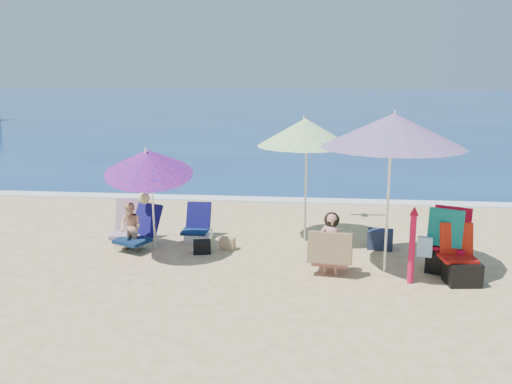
# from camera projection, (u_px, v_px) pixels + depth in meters

# --- Properties ---
(ground) EXTENTS (120.00, 120.00, 0.00)m
(ground) POSITION_uv_depth(u_px,v_px,m) (269.00, 277.00, 8.54)
(ground) COLOR #D8BC84
(ground) RESTS_ON ground
(sea) EXTENTS (120.00, 80.00, 0.12)m
(sea) POSITION_uv_depth(u_px,v_px,m) (309.00, 104.00, 52.28)
(sea) COLOR navy
(sea) RESTS_ON ground
(foam) EXTENTS (120.00, 0.50, 0.04)m
(foam) POSITION_uv_depth(u_px,v_px,m) (287.00, 200.00, 13.49)
(foam) COLOR white
(foam) RESTS_ON ground
(umbrella_turquoise) EXTENTS (2.66, 2.66, 2.49)m
(umbrella_turquoise) POSITION_uv_depth(u_px,v_px,m) (393.00, 131.00, 8.41)
(umbrella_turquoise) COLOR white
(umbrella_turquoise) RESTS_ON ground
(umbrella_striped) EXTENTS (1.84, 1.84, 2.28)m
(umbrella_striped) POSITION_uv_depth(u_px,v_px,m) (305.00, 132.00, 9.98)
(umbrella_striped) COLOR silver
(umbrella_striped) RESTS_ON ground
(umbrella_blue) EXTENTS (1.75, 1.80, 1.98)m
(umbrella_blue) POSITION_uv_depth(u_px,v_px,m) (148.00, 162.00, 9.09)
(umbrella_blue) COLOR white
(umbrella_blue) RESTS_ON ground
(furled_umbrella) EXTENTS (0.15, 0.25, 1.20)m
(furled_umbrella) POSITION_uv_depth(u_px,v_px,m) (412.00, 241.00, 8.15)
(furled_umbrella) COLOR red
(furled_umbrella) RESTS_ON ground
(chair_navy) EXTENTS (0.54, 0.59, 0.65)m
(chair_navy) POSITION_uv_depth(u_px,v_px,m) (198.00, 230.00, 10.43)
(chair_navy) COLOR #0D244A
(chair_navy) RESTS_ON ground
(chair_rainbow) EXTENTS (0.69, 0.77, 0.77)m
(chair_rainbow) POSITION_uv_depth(u_px,v_px,m) (130.00, 232.00, 10.17)
(chair_rainbow) COLOR #D9774C
(chair_rainbow) RESTS_ON ground
(camp_chair_left) EXTENTS (0.58, 0.59, 0.85)m
(camp_chair_left) POSITION_uv_depth(u_px,v_px,m) (461.00, 266.00, 8.27)
(camp_chair_left) COLOR #AE140C
(camp_chair_left) RESTS_ON ground
(camp_chair_right) EXTENTS (0.89, 0.76, 1.04)m
(camp_chair_right) POSITION_uv_depth(u_px,v_px,m) (446.00, 249.00, 8.70)
(camp_chair_right) COLOR red
(camp_chair_right) RESTS_ON ground
(person_center) EXTENTS (0.69, 0.60, 0.97)m
(person_center) POSITION_uv_depth(u_px,v_px,m) (331.00, 245.00, 8.56)
(person_center) COLOR tan
(person_center) RESTS_ON ground
(person_left) EXTENTS (0.80, 0.94, 0.97)m
(person_left) POSITION_uv_depth(u_px,v_px,m) (134.00, 226.00, 9.72)
(person_left) COLOR tan
(person_left) RESTS_ON ground
(bag_black_a) EXTENTS (0.34, 0.27, 0.22)m
(bag_black_a) POSITION_uv_depth(u_px,v_px,m) (202.00, 247.00, 9.65)
(bag_black_a) COLOR black
(bag_black_a) RESTS_ON ground
(bag_tan) EXTENTS (0.28, 0.22, 0.21)m
(bag_tan) POSITION_uv_depth(u_px,v_px,m) (228.00, 243.00, 9.85)
(bag_tan) COLOR tan
(bag_tan) RESTS_ON ground
(bag_navy_b) EXTENTS (0.48, 0.39, 0.33)m
(bag_navy_b) POSITION_uv_depth(u_px,v_px,m) (380.00, 239.00, 9.89)
(bag_navy_b) COLOR #1A243B
(bag_navy_b) RESTS_ON ground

